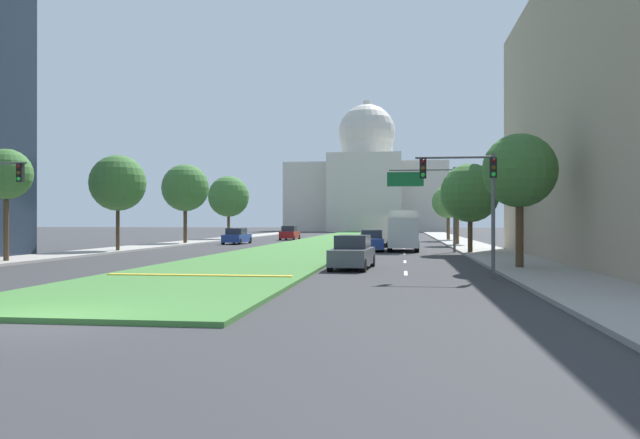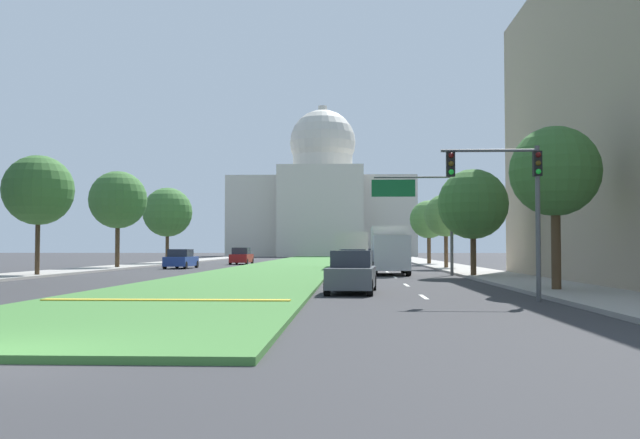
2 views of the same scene
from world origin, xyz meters
TOP-DOWN VIEW (x-y plane):
  - ground_plane at (0.00, 66.35)m, footprint 291.96×291.96m
  - grass_median at (0.00, 59.72)m, footprint 8.68×119.44m
  - median_curb_nose at (0.00, 11.19)m, footprint 7.81×0.50m
  - lane_dashes_right at (8.43, 38.70)m, footprint 0.16×57.08m
  - sidewalk_left at (-14.52, 53.08)m, footprint 4.00×119.44m
  - sidewalk_right at (14.52, 53.08)m, footprint 4.00×119.44m
  - capitol_building at (0.00, 131.87)m, footprint 36.84×22.18m
  - traffic_light_near_right at (11.17, 13.04)m, footprint 3.34×0.35m
  - overhead_guide_sign at (10.33, 34.68)m, footprint 5.21×0.20m
  - street_tree_left_near at (-13.87, 18.87)m, footprint 2.85×2.85m
  - street_tree_right_near at (13.92, 17.68)m, footprint 3.59×3.59m
  - street_tree_left_mid at (-13.27, 31.43)m, footprint 4.27×4.27m
  - street_tree_right_mid at (13.07, 31.79)m, footprint 4.19×4.19m
  - street_tree_left_far at (-13.78, 47.65)m, footprint 4.83×4.83m
  - street_tree_right_far at (13.56, 47.53)m, footprint 3.51×3.51m
  - street_tree_left_distant at (-13.49, 62.58)m, footprint 5.17×5.17m
  - street_tree_right_distant at (13.72, 61.71)m, footprint 3.88×3.88m
  - sedan_lead_stopped at (5.81, 17.32)m, footprint 2.10×4.63m
  - sedan_midblock at (5.87, 35.61)m, footprint 2.13×4.78m
  - sedan_distant at (-8.67, 48.82)m, footprint 2.07×4.73m
  - sedan_far_horizon at (-5.75, 63.24)m, footprint 2.00×4.55m
  - sedan_very_far at (8.49, 74.93)m, footprint 1.94×4.52m
  - box_truck_delivery at (8.34, 36.36)m, footprint 2.40×6.40m
  - city_bus at (5.81, 47.49)m, footprint 2.62×11.00m

SIDE VIEW (x-z plane):
  - ground_plane at x=0.00m, z-range 0.00..0.00m
  - lane_dashes_right at x=8.43m, z-range 0.00..0.01m
  - grass_median at x=0.00m, z-range 0.00..0.14m
  - sidewalk_left at x=-14.52m, z-range 0.00..0.15m
  - sidewalk_right at x=14.52m, z-range 0.00..0.15m
  - median_curb_nose at x=0.00m, z-range 0.14..0.18m
  - sedan_very_far at x=8.49m, z-range -0.05..1.59m
  - sedan_distant at x=-8.67m, z-range -0.04..1.60m
  - sedan_lead_stopped at x=5.81m, z-range -0.05..1.62m
  - sedan_midblock at x=5.87m, z-range -0.05..1.62m
  - sedan_far_horizon at x=-5.75m, z-range -0.06..1.71m
  - box_truck_delivery at x=8.34m, z-range 0.08..3.28m
  - city_bus at x=5.81m, z-range 0.29..3.24m
  - traffic_light_near_right at x=11.17m, z-range 1.20..6.40m
  - street_tree_right_mid at x=13.07m, z-range 1.13..7.62m
  - street_tree_right_far at x=13.56m, z-range 1.32..7.50m
  - overhead_guide_sign at x=10.33m, z-range 1.38..7.88m
  - street_tree_right_distant at x=13.72m, z-range 1.33..7.93m
  - street_tree_right_near at x=13.92m, z-range 1.49..8.12m
  - street_tree_left_near at x=-13.87m, z-range 1.76..8.22m
  - street_tree_left_mid at x=-13.27m, z-range 1.56..8.99m
  - street_tree_left_distant at x=-13.49m, z-range 1.44..9.51m
  - street_tree_left_far at x=-13.78m, z-range 1.67..9.88m
  - capitol_building at x=0.00m, z-range -4.41..26.29m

